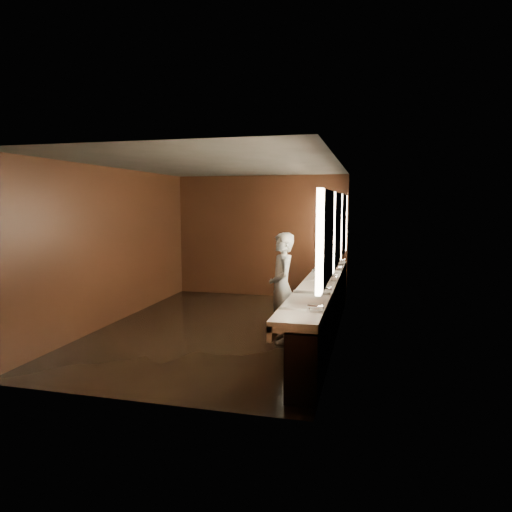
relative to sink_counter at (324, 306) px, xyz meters
The scene contains 10 objects.
floor 1.86m from the sink_counter, behind, with size 6.00×6.00×0.00m, color black.
ceiling 2.92m from the sink_counter, behind, with size 4.00×6.00×0.02m, color #2D2D2B.
wall_back 3.61m from the sink_counter, 120.87° to the left, with size 4.00×0.02×2.80m, color black.
wall_front 3.61m from the sink_counter, 120.87° to the right, with size 4.00×0.02×2.80m, color black.
wall_left 3.90m from the sink_counter, behind, with size 0.02×6.00×2.80m, color black.
wall_right 0.93m from the sink_counter, ahead, with size 0.02×6.00×2.80m, color black.
sink_counter is the anchor object (origin of this frame).
mirror_band 1.27m from the sink_counter, ahead, with size 0.06×5.03×1.15m.
person 0.84m from the sink_counter, 143.85° to the right, with size 0.63×0.41×1.72m, color #84A1C5.
trash_bin 0.88m from the sink_counter, 104.86° to the right, with size 0.33×0.33×0.51m, color black.
Camera 1 is at (2.51, -7.32, 2.17)m, focal length 32.00 mm.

